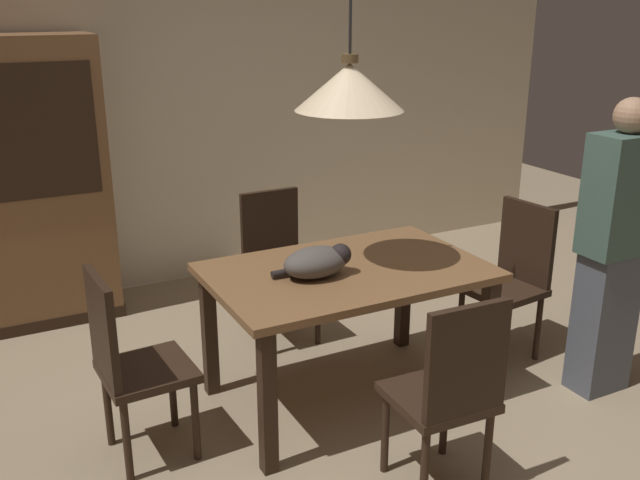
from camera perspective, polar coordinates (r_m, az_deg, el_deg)
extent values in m
plane|color=#998466|center=(3.58, 4.83, -16.35)|extent=(10.00, 10.00, 0.00)
cube|color=beige|center=(5.39, -10.18, 12.00)|extent=(6.40, 0.10, 2.90)
cube|color=brown|center=(3.65, 2.17, -2.56)|extent=(1.40, 0.90, 0.04)
cube|color=black|center=(3.25, -4.21, -12.80)|extent=(0.07, 0.07, 0.71)
cube|color=black|center=(3.84, 13.18, -8.04)|extent=(0.07, 0.07, 0.71)
cube|color=black|center=(3.90, -8.81, -7.35)|extent=(0.07, 0.07, 0.71)
cube|color=black|center=(4.40, 6.65, -4.11)|extent=(0.07, 0.07, 0.71)
cube|color=black|center=(4.42, -2.99, -2.84)|extent=(0.41, 0.41, 0.04)
cube|color=black|center=(4.49, -4.03, 0.99)|extent=(0.38, 0.04, 0.48)
cylinder|color=black|center=(4.32, -3.96, -6.67)|extent=(0.04, 0.04, 0.41)
cylinder|color=black|center=(4.45, -0.18, -5.85)|extent=(0.04, 0.04, 0.41)
cylinder|color=black|center=(4.59, -5.62, -5.14)|extent=(0.04, 0.04, 0.41)
cylinder|color=black|center=(4.71, -2.01, -4.42)|extent=(0.04, 0.04, 0.41)
cube|color=black|center=(3.18, 9.38, -12.25)|extent=(0.42, 0.42, 0.04)
cube|color=black|center=(2.93, 11.64, -9.46)|extent=(0.38, 0.05, 0.48)
cylinder|color=black|center=(3.49, 9.90, -13.59)|extent=(0.04, 0.04, 0.41)
cylinder|color=black|center=(3.34, 5.22, -14.99)|extent=(0.04, 0.04, 0.41)
cylinder|color=black|center=(3.28, 13.20, -16.16)|extent=(0.04, 0.04, 0.41)
cylinder|color=black|center=(3.12, 8.32, -17.86)|extent=(0.04, 0.04, 0.41)
cube|color=black|center=(3.43, -13.60, -10.12)|extent=(0.42, 0.42, 0.04)
cube|color=black|center=(3.28, -16.97, -6.75)|extent=(0.05, 0.38, 0.48)
cylinder|color=black|center=(3.45, -9.89, -13.98)|extent=(0.04, 0.04, 0.41)
cylinder|color=black|center=(3.71, -11.68, -11.58)|extent=(0.04, 0.04, 0.41)
cylinder|color=black|center=(3.38, -15.15, -15.20)|extent=(0.04, 0.04, 0.41)
cylinder|color=black|center=(3.64, -16.55, -12.63)|extent=(0.04, 0.04, 0.41)
cube|color=black|center=(4.34, 14.30, -3.85)|extent=(0.44, 0.44, 0.04)
cube|color=black|center=(4.38, 16.16, -0.18)|extent=(0.08, 0.38, 0.48)
cylinder|color=black|center=(4.42, 11.13, -6.38)|extent=(0.04, 0.04, 0.41)
cylinder|color=black|center=(4.23, 14.19, -7.84)|extent=(0.04, 0.04, 0.41)
cylinder|color=black|center=(4.64, 13.96, -5.37)|extent=(0.04, 0.04, 0.41)
cylinder|color=black|center=(4.45, 16.99, -6.69)|extent=(0.04, 0.04, 0.41)
ellipsoid|color=#4C4742|center=(3.51, -0.35, -1.78)|extent=(0.35, 0.24, 0.15)
sphere|color=black|center=(3.54, 1.64, -1.16)|extent=(0.11, 0.11, 0.11)
cylinder|color=black|center=(3.53, -2.51, -2.54)|extent=(0.18, 0.04, 0.04)
cone|color=beige|center=(3.42, 2.36, 12.10)|extent=(0.52, 0.52, 0.22)
cylinder|color=#513D23|center=(3.41, 2.39, 14.27)|extent=(0.08, 0.08, 0.04)
cube|color=brown|center=(4.92, -23.02, 3.95)|extent=(1.10, 0.44, 1.85)
cube|color=black|center=(4.63, -23.33, 7.77)|extent=(0.97, 0.01, 0.81)
cube|color=black|center=(5.19, -21.79, -5.51)|extent=(1.12, 0.45, 0.08)
cube|color=#4C515B|center=(4.18, 21.66, -6.07)|extent=(0.30, 0.20, 0.79)
cube|color=#3D564C|center=(3.95, 22.88, 3.36)|extent=(0.36, 0.22, 0.63)
sphere|color=#A37A5B|center=(3.87, 23.63, 9.07)|extent=(0.18, 0.18, 0.18)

